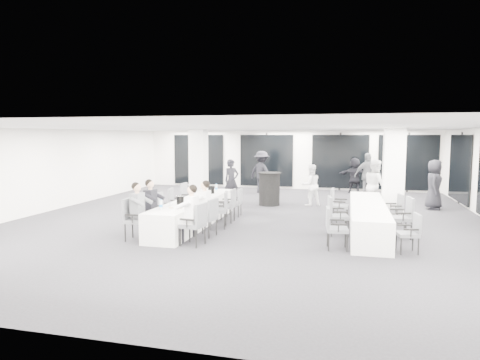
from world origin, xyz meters
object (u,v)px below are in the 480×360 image
object	(u,v)px
standing_guest_a	(231,178)
chair_main_right_second	(209,215)
chair_main_left_mid	(162,207)
chair_main_left_far	(188,196)
banquet_table_side	(368,218)
standing_guest_b	(311,182)
standing_guest_e	(434,181)
chair_side_left_near	(334,225)
ice_bucket_near	(180,200)
chair_side_right_far	(396,207)
standing_guest_h	(376,182)
chair_side_right_mid	(404,215)
chair_main_right_near	(196,221)
ice_bucket_far	(211,190)
chair_main_right_far	(236,201)
standing_guest_d	(368,173)
banquet_table_main	(194,212)
chair_main_left_near	(133,216)
standing_guest_f	(355,173)
chair_main_left_fourth	(175,202)
chair_side_left_mid	(335,213)
chair_side_left_far	(337,203)
chair_main_left_second	(147,213)
standing_guest_c	(262,169)
chair_main_right_mid	(221,207)
chair_main_right_fourth	(229,203)

from	to	relation	value
standing_guest_a	chair_main_right_second	bearing A→B (deg)	-122.95
chair_main_left_mid	chair_main_right_second	xyz separation A→B (m)	(1.67, -0.86, 0.01)
chair_main_left_far	banquet_table_side	bearing A→B (deg)	79.08
standing_guest_b	standing_guest_e	size ratio (longest dim) A/B	0.87
chair_side_left_near	standing_guest_b	xyz separation A→B (m)	(-1.02, 5.98, 0.31)
chair_side_left_near	ice_bucket_near	size ratio (longest dim) A/B	4.30
chair_side_right_far	standing_guest_h	bearing A→B (deg)	0.02
chair_side_right_mid	banquet_table_side	bearing A→B (deg)	48.99
chair_main_right_near	ice_bucket_far	bearing A→B (deg)	22.20
chair_main_right_far	chair_side_right_far	xyz separation A→B (m)	(4.80, -0.07, 0.00)
standing_guest_h	ice_bucket_near	distance (m)	6.95
standing_guest_d	standing_guest_h	distance (m)	3.15
banquet_table_main	chair_main_left_near	xyz separation A→B (m)	(-0.84, -2.01, 0.22)
standing_guest_d	standing_guest_f	xyz separation A→B (m)	(-0.50, 1.47, -0.15)
chair_main_left_fourth	chair_main_right_near	size ratio (longest dim) A/B	0.97
chair_side_left_mid	chair_side_left_far	distance (m)	1.71
standing_guest_d	ice_bucket_near	size ratio (longest dim) A/B	9.47
chair_side_right_far	standing_guest_b	world-z (taller)	standing_guest_b
chair_main_right_far	standing_guest_a	distance (m)	2.99
chair_main_right_second	standing_guest_b	bearing A→B (deg)	-10.82
chair_side_left_mid	chair_main_left_far	bearing A→B (deg)	-121.68
chair_main_left_mid	chair_main_right_near	bearing A→B (deg)	51.20
chair_main_left_second	chair_side_right_far	distance (m)	7.05
standing_guest_e	chair_main_left_near	bearing A→B (deg)	142.44
chair_main_right_far	ice_bucket_near	xyz separation A→B (m)	(-0.87, -2.55, 0.36)
chair_side_left_near	standing_guest_f	size ratio (longest dim) A/B	0.53
banquet_table_side	ice_bucket_near	bearing A→B (deg)	-164.83
ice_bucket_far	chair_side_left_near	bearing A→B (deg)	-37.62
chair_side_left_mid	ice_bucket_near	xyz separation A→B (m)	(-4.02, -0.68, 0.29)
banquet_table_side	chair_side_right_far	world-z (taller)	chair_side_right_far
ice_bucket_far	standing_guest_h	bearing A→B (deg)	24.66
standing_guest_a	chair_main_left_second	bearing A→B (deg)	-139.66
standing_guest_a	standing_guest_c	world-z (taller)	standing_guest_c
banquet_table_side	standing_guest_b	xyz separation A→B (m)	(-1.86, 3.91, 0.48)
standing_guest_d	chair_main_right_near	bearing A→B (deg)	54.97
chair_main_left_fourth	chair_side_left_mid	size ratio (longest dim) A/B	0.97
chair_main_left_second	chair_main_right_near	bearing A→B (deg)	69.41
standing_guest_b	chair_side_left_mid	bearing A→B (deg)	74.56
chair_side_left_mid	standing_guest_f	size ratio (longest dim) A/B	0.56
banquet_table_main	chair_main_right_mid	world-z (taller)	chair_main_right_mid
chair_main_left_mid	chair_main_right_mid	bearing A→B (deg)	105.40
chair_side_left_far	ice_bucket_near	bearing A→B (deg)	-54.70
chair_main_right_fourth	standing_guest_c	distance (m)	6.64
chair_main_left_mid	chair_side_right_far	world-z (taller)	chair_main_left_mid
chair_main_left_fourth	standing_guest_c	xyz separation A→B (m)	(1.34, 6.70, 0.51)
standing_guest_a	standing_guest_e	xyz separation A→B (m)	(7.28, 0.12, 0.05)
chair_main_right_fourth	chair_side_left_near	world-z (taller)	chair_main_right_fourth
chair_side_left_mid	chair_main_left_near	bearing A→B (deg)	-79.64
chair_main_right_near	banquet_table_main	bearing A→B (deg)	31.34
standing_guest_a	chair_side_left_mid	bearing A→B (deg)	-91.35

